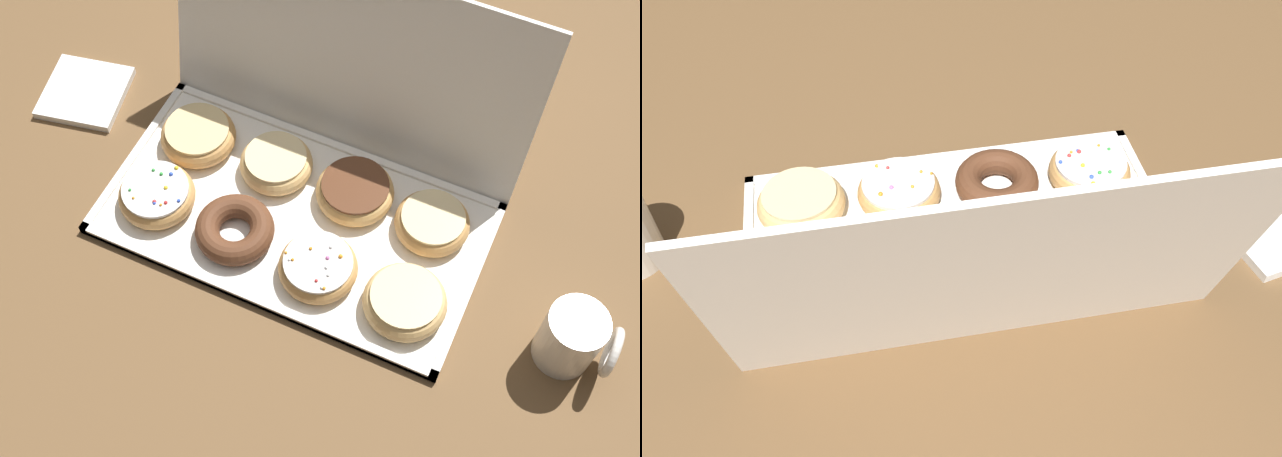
{
  "view_description": "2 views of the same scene",
  "coord_description": "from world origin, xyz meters",
  "views": [
    {
      "loc": [
        0.3,
        -0.56,
        1.07
      ],
      "look_at": [
        0.05,
        -0.02,
        0.05
      ],
      "focal_mm": 47.11,
      "sensor_mm": 36.0,
      "label": 1
    },
    {
      "loc": [
        0.11,
        0.6,
        0.7
      ],
      "look_at": [
        -0.0,
        0.02,
        0.04
      ],
      "focal_mm": 39.17,
      "sensor_mm": 36.0,
      "label": 2
    }
  ],
  "objects": [
    {
      "name": "sprinkle_donut_0",
      "position": [
        -0.2,
        -0.06,
        0.03
      ],
      "size": [
        0.11,
        0.11,
        0.04
      ],
      "color": "tan",
      "rests_on": "donut_box"
    },
    {
      "name": "napkin_stack",
      "position": [
        -0.41,
        0.07,
        0.01
      ],
      "size": [
        0.15,
        0.15,
        0.01
      ],
      "primitive_type": "cube",
      "rotation": [
        0.0,
        0.0,
        0.2
      ],
      "color": "white",
      "rests_on": "ground"
    },
    {
      "name": "box_lid_open",
      "position": [
        0.0,
        0.19,
        0.15
      ],
      "size": [
        0.56,
        0.08,
        0.3
      ],
      "primitive_type": "cube",
      "rotation": [
        1.33,
        0.0,
        0.0
      ],
      "color": "white",
      "rests_on": "ground"
    },
    {
      "name": "donut_box",
      "position": [
        0.0,
        0.0,
        0.01
      ],
      "size": [
        0.56,
        0.3,
        0.01
      ],
      "color": "white",
      "rests_on": "ground"
    },
    {
      "name": "glazed_ring_donut_7",
      "position": [
        0.19,
        0.07,
        0.03
      ],
      "size": [
        0.11,
        0.11,
        0.04
      ],
      "color": "tan",
      "rests_on": "donut_box"
    },
    {
      "name": "glazed_ring_donut_5",
      "position": [
        -0.06,
        0.06,
        0.03
      ],
      "size": [
        0.11,
        0.11,
        0.04
      ],
      "color": "#E5B770",
      "rests_on": "donut_box"
    },
    {
      "name": "ground_plane",
      "position": [
        0.0,
        0.0,
        0.0
      ],
      "size": [
        3.0,
        3.0,
        0.0
      ],
      "primitive_type": "plane",
      "color": "brown"
    },
    {
      "name": "chocolate_frosted_donut_6",
      "position": [
        0.07,
        0.07,
        0.03
      ],
      "size": [
        0.12,
        0.12,
        0.04
      ],
      "color": "tan",
      "rests_on": "donut_box"
    },
    {
      "name": "chocolate_cake_ring_donut_1",
      "position": [
        -0.07,
        -0.06,
        0.03
      ],
      "size": [
        0.12,
        0.12,
        0.04
      ],
      "color": "#59331E",
      "rests_on": "donut_box"
    },
    {
      "name": "glazed_ring_donut_4",
      "position": [
        -0.19,
        0.06,
        0.03
      ],
      "size": [
        0.12,
        0.12,
        0.04
      ],
      "color": "tan",
      "rests_on": "donut_box"
    },
    {
      "name": "sprinkle_donut_2",
      "position": [
        0.07,
        -0.07,
        0.03
      ],
      "size": [
        0.11,
        0.11,
        0.04
      ],
      "color": "tan",
      "rests_on": "donut_box"
    },
    {
      "name": "glazed_ring_donut_3",
      "position": [
        0.2,
        -0.07,
        0.03
      ],
      "size": [
        0.12,
        0.12,
        0.04
      ],
      "color": "#E5B770",
      "rests_on": "donut_box"
    }
  ]
}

